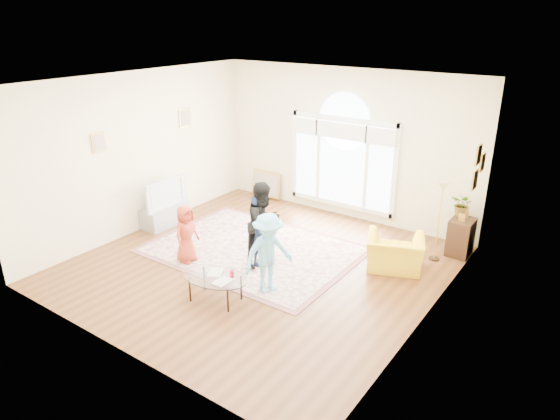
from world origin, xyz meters
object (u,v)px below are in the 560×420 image
Objects in this scene: television at (163,193)px; coffee_table at (215,278)px; tv_console at (165,216)px; area_rug at (253,250)px; armchair at (395,253)px.

coffee_table is (2.90, -1.63, -0.33)m from television.
coffee_table is at bearing -29.30° from tv_console.
tv_console is 0.52m from television.
area_rug is 2.64m from armchair.
television is 4.87m from armchair.
television reaches higher than armchair.
armchair is (4.76, 0.96, 0.10)m from tv_console.
television is (-2.28, -0.11, 0.72)m from area_rug.
area_rug is at bearing 2.68° from tv_console.
tv_console is at bearing -10.50° from armchair.
tv_console reaches higher than area_rug.
tv_console is 0.85× the size of coffee_table.
coffee_table is 3.18m from armchair.
armchair is (2.48, 0.85, 0.30)m from area_rug.
area_rug is 3.60× the size of tv_console.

